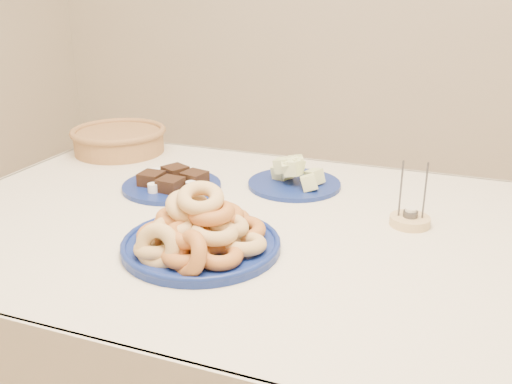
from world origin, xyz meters
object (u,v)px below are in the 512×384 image
Objects in this scene: donut_platter at (199,234)px; wicker_basket at (119,139)px; dining_table at (263,262)px; melon_plate at (294,176)px; candle_holder at (410,219)px; brownie_plate at (172,183)px.

wicker_basket is at bearing 135.58° from donut_platter.
dining_table is 0.31m from melon_plate.
donut_platter reaches higher than wicker_basket.
candle_holder reaches higher than dining_table.
brownie_plate is at bearing -156.27° from melon_plate.
melon_plate is 0.35m from brownie_plate.
candle_holder is (0.67, -0.02, -0.00)m from brownie_plate.
melon_plate is 1.87× the size of candle_holder.
donut_platter is at bearing -44.42° from wicker_basket.
dining_table is 5.64× the size of melon_plate.
brownie_plate is (-0.32, -0.14, -0.02)m from melon_plate.
melon_plate is at bearing 92.18° from dining_table.
candle_holder reaches higher than melon_plate.
candle_holder reaches higher than donut_platter.
dining_table is 0.38m from candle_holder.
brownie_plate is at bearing 127.36° from donut_platter.
dining_table is at bearing 67.61° from donut_platter.
dining_table is at bearing -87.82° from melon_plate.
dining_table is 0.25m from donut_platter.
melon_plate is at bearing 81.76° from donut_platter.
donut_platter is 0.41m from brownie_plate.
candle_holder is (0.41, 0.31, -0.02)m from donut_platter.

